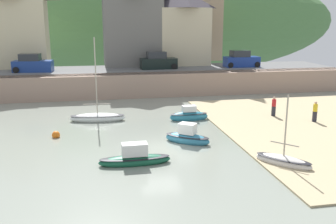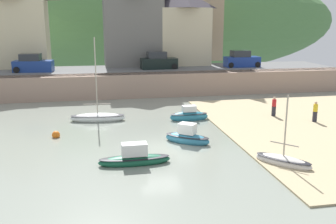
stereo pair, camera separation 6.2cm
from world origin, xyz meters
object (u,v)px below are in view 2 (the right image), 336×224
(waterfront_building_centre, at_px, (132,20))
(person_near_water, at_px, (274,106))
(motorboat_with_cabin, at_px, (283,161))
(parked_car_near_slipway, at_px, (33,64))
(dinghy_open_wooden, at_px, (189,116))
(parked_car_by_wall, at_px, (158,62))
(mooring_buoy, at_px, (56,135))
(person_on_slipway, at_px, (315,111))
(waterfront_building_right, at_px, (182,26))
(sailboat_far_left, at_px, (187,137))
(sailboat_white_hull, at_px, (98,117))
(parked_car_end_of_row, at_px, (242,60))
(sailboat_tall_mast, at_px, (135,158))
(waterfront_building_left, at_px, (14,24))

(waterfront_building_centre, relative_size, person_near_water, 6.57)
(motorboat_with_cabin, bearing_deg, parked_car_near_slipway, 172.59)
(dinghy_open_wooden, height_order, parked_car_near_slipway, parked_car_near_slipway)
(parked_car_by_wall, relative_size, mooring_buoy, 7.60)
(person_on_slipway, height_order, person_near_water, same)
(waterfront_building_right, height_order, person_near_water, waterfront_building_right)
(parked_car_near_slipway, xyz_separation_m, person_near_water, (20.98, -14.62, -2.22))
(sailboat_far_left, bearing_deg, sailboat_white_hull, 166.60)
(person_on_slipway, bearing_deg, parked_car_end_of_row, 88.58)
(sailboat_tall_mast, bearing_deg, dinghy_open_wooden, 58.73)
(waterfront_building_right, relative_size, person_on_slipway, 5.63)
(sailboat_far_left, bearing_deg, parked_car_near_slipway, 158.19)
(dinghy_open_wooden, height_order, sailboat_tall_mast, sailboat_tall_mast)
(waterfront_building_right, xyz_separation_m, person_on_slipway, (5.83, -21.43, -6.06))
(dinghy_open_wooden, xyz_separation_m, person_on_slipway, (9.44, -2.75, 0.64))
(parked_car_by_wall, bearing_deg, person_near_water, -66.54)
(parked_car_by_wall, relative_size, parked_car_end_of_row, 1.02)
(sailboat_tall_mast, xyz_separation_m, sailboat_white_hull, (-1.93, 9.98, -0.04))
(waterfront_building_right, xyz_separation_m, sailboat_far_left, (-5.13, -24.39, -6.69))
(waterfront_building_left, bearing_deg, mooring_buoy, -74.04)
(sailboat_far_left, relative_size, sailboat_tall_mast, 0.77)
(waterfront_building_right, relative_size, parked_car_by_wall, 2.18)
(sailboat_white_hull, xyz_separation_m, parked_car_near_slipway, (-6.62, 13.12, 2.92))
(parked_car_by_wall, relative_size, person_near_water, 2.58)
(parked_car_near_slipway, xyz_separation_m, parked_car_by_wall, (13.72, 0.00, 0.00))
(waterfront_building_centre, xyz_separation_m, sailboat_far_left, (1.09, -24.39, -7.45))
(dinghy_open_wooden, relative_size, sailboat_tall_mast, 0.77)
(parked_car_end_of_row, bearing_deg, parked_car_by_wall, 179.47)
(motorboat_with_cabin, height_order, sailboat_white_hull, sailboat_white_hull)
(sailboat_tall_mast, relative_size, sailboat_white_hull, 0.60)
(waterfront_building_left, distance_m, sailboat_far_left, 29.37)
(sailboat_far_left, distance_m, person_on_slipway, 11.37)
(sailboat_tall_mast, height_order, parked_car_by_wall, parked_car_by_wall)
(sailboat_far_left, distance_m, parked_car_by_wall, 20.14)
(parked_car_end_of_row, bearing_deg, sailboat_tall_mast, -123.85)
(waterfront_building_right, xyz_separation_m, parked_car_near_slipway, (-17.49, -4.50, -3.84))
(person_on_slipway, bearing_deg, waterfront_building_left, 140.22)
(waterfront_building_centre, distance_m, sailboat_tall_mast, 28.72)
(dinghy_open_wooden, xyz_separation_m, sailboat_white_hull, (-7.25, 1.07, -0.06))
(sailboat_tall_mast, xyz_separation_m, parked_car_by_wall, (5.16, 23.10, 2.88))
(parked_car_end_of_row, bearing_deg, sailboat_white_hull, -143.06)
(sailboat_far_left, height_order, sailboat_tall_mast, sailboat_far_left)
(waterfront_building_left, height_order, person_on_slipway, waterfront_building_left)
(sailboat_white_hull, distance_m, parked_car_by_wall, 15.20)
(waterfront_building_centre, height_order, parked_car_by_wall, waterfront_building_centre)
(waterfront_building_centre, bearing_deg, parked_car_by_wall, -61.44)
(waterfront_building_right, height_order, parked_car_end_of_row, waterfront_building_right)
(parked_car_by_wall, distance_m, mooring_buoy, 20.00)
(mooring_buoy, bearing_deg, dinghy_open_wooden, 15.86)
(sailboat_tall_mast, distance_m, parked_car_by_wall, 23.84)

